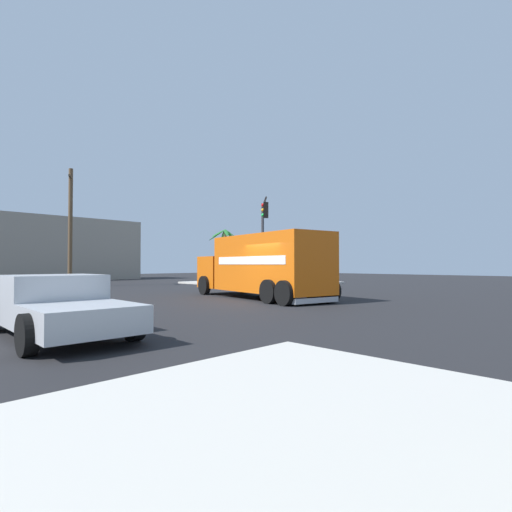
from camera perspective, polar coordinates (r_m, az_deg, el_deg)
ground_plane at (r=17.13m, az=1.90°, el=-6.66°), size 100.00×100.00×0.00m
sidewalk_corner_far at (r=33.69m, az=0.83°, el=-3.86°), size 10.12×10.12×0.14m
delivery_truck at (r=18.82m, az=0.83°, el=-1.43°), size 4.26×8.80×2.99m
traffic_light_primary at (r=26.36m, az=1.09°, el=3.81°), size 2.85×3.03×5.77m
pickup_silver at (r=10.06m, az=-26.99°, el=-6.19°), size 2.36×5.25×1.38m
palm_tree_far at (r=36.51m, az=-4.50°, el=1.63°), size 3.28×3.03×4.75m
utility_pole at (r=31.95m, az=-25.31°, el=4.02°), size 1.05×2.04×8.66m
building_backdrop at (r=44.65m, az=-28.59°, el=0.89°), size 18.28×6.00×6.30m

